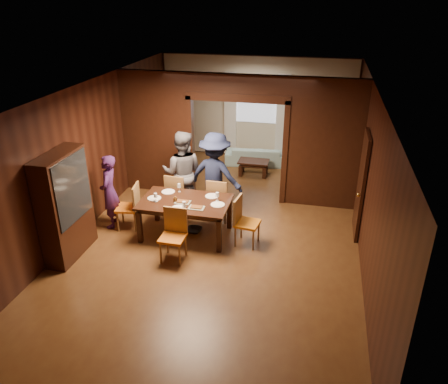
% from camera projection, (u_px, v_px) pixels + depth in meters
% --- Properties ---
extents(floor, '(9.00, 9.00, 0.00)m').
position_uv_depth(floor, '(221.00, 229.00, 9.08)').
color(floor, '#593219').
rests_on(floor, ground).
extents(ceiling, '(5.50, 9.00, 0.02)m').
position_uv_depth(ceiling, '(221.00, 89.00, 7.85)').
color(ceiling, silver).
rests_on(ceiling, room_walls).
extents(room_walls, '(5.52, 9.01, 2.90)m').
position_uv_depth(room_walls, '(239.00, 133.00, 10.11)').
color(room_walls, black).
rests_on(room_walls, floor).
extents(person_purple, '(0.48, 0.63, 1.55)m').
position_uv_depth(person_purple, '(109.00, 192.00, 8.91)').
color(person_purple, '#3D1A4E').
rests_on(person_purple, floor).
extents(person_grey, '(0.98, 0.80, 1.85)m').
position_uv_depth(person_grey, '(182.00, 173.00, 9.44)').
color(person_grey, '#55545B').
rests_on(person_grey, floor).
extents(person_navy, '(1.32, 0.92, 1.87)m').
position_uv_depth(person_navy, '(215.00, 175.00, 9.28)').
color(person_navy, '#171D39').
rests_on(person_navy, floor).
extents(sofa, '(1.78, 0.84, 0.50)m').
position_uv_depth(sofa, '(256.00, 155.00, 12.35)').
color(sofa, '#99C6C9').
rests_on(sofa, floor).
extents(serving_bowl, '(0.32, 0.32, 0.08)m').
position_uv_depth(serving_bowl, '(193.00, 197.00, 8.63)').
color(serving_bowl, black).
rests_on(serving_bowl, dining_table).
extents(dining_table, '(1.75, 1.09, 0.76)m').
position_uv_depth(dining_table, '(186.00, 218.00, 8.72)').
color(dining_table, black).
rests_on(dining_table, floor).
extents(coffee_table, '(0.80, 0.50, 0.40)m').
position_uv_depth(coffee_table, '(253.00, 168.00, 11.64)').
color(coffee_table, black).
rests_on(coffee_table, floor).
extents(chair_left, '(0.50, 0.50, 0.97)m').
position_uv_depth(chair_left, '(128.00, 206.00, 8.95)').
color(chair_left, orange).
rests_on(chair_left, floor).
extents(chair_right, '(0.50, 0.50, 0.97)m').
position_uv_depth(chair_right, '(247.00, 222.00, 8.36)').
color(chair_right, orange).
rests_on(chair_right, floor).
extents(chair_far_l, '(0.47, 0.47, 0.97)m').
position_uv_depth(chair_far_l, '(178.00, 194.00, 9.50)').
color(chair_far_l, red).
rests_on(chair_far_l, floor).
extents(chair_far_r, '(0.46, 0.46, 0.97)m').
position_uv_depth(chair_far_r, '(219.00, 199.00, 9.27)').
color(chair_far_r, '#EA4B16').
rests_on(chair_far_r, floor).
extents(chair_near, '(0.44, 0.44, 0.97)m').
position_uv_depth(chair_near, '(173.00, 236.00, 7.87)').
color(chair_near, orange).
rests_on(chair_near, floor).
extents(hutch, '(0.40, 1.20, 2.00)m').
position_uv_depth(hutch, '(65.00, 206.00, 7.84)').
color(hutch, black).
rests_on(hutch, floor).
extents(door_right, '(0.06, 0.90, 2.10)m').
position_uv_depth(door_right, '(361.00, 185.00, 8.53)').
color(door_right, black).
rests_on(door_right, floor).
extents(window_far, '(1.20, 0.03, 1.30)m').
position_uv_depth(window_far, '(257.00, 100.00, 12.28)').
color(window_far, silver).
rests_on(window_far, back_wall).
extents(curtain_left, '(0.35, 0.06, 2.40)m').
position_uv_depth(curtain_left, '(230.00, 114.00, 12.58)').
color(curtain_left, white).
rests_on(curtain_left, back_wall).
extents(curtain_right, '(0.35, 0.06, 2.40)m').
position_uv_depth(curtain_right, '(282.00, 117.00, 12.28)').
color(curtain_right, white).
rests_on(curtain_right, back_wall).
extents(plate_left, '(0.27, 0.27, 0.01)m').
position_uv_depth(plate_left, '(154.00, 198.00, 8.66)').
color(plate_left, white).
rests_on(plate_left, dining_table).
extents(plate_far_l, '(0.27, 0.27, 0.01)m').
position_uv_depth(plate_far_l, '(168.00, 192.00, 8.93)').
color(plate_far_l, white).
rests_on(plate_far_l, dining_table).
extents(plate_far_r, '(0.27, 0.27, 0.01)m').
position_uv_depth(plate_far_r, '(212.00, 196.00, 8.74)').
color(plate_far_r, silver).
rests_on(plate_far_r, dining_table).
extents(plate_right, '(0.27, 0.27, 0.01)m').
position_uv_depth(plate_right, '(218.00, 205.00, 8.40)').
color(plate_right, white).
rests_on(plate_right, dining_table).
extents(plate_near, '(0.27, 0.27, 0.01)m').
position_uv_depth(plate_near, '(179.00, 208.00, 8.27)').
color(plate_near, white).
rests_on(plate_near, dining_table).
extents(platter_a, '(0.30, 0.20, 0.04)m').
position_uv_depth(platter_a, '(183.00, 202.00, 8.49)').
color(platter_a, slate).
rests_on(platter_a, dining_table).
extents(platter_b, '(0.30, 0.20, 0.04)m').
position_uv_depth(platter_b, '(196.00, 207.00, 8.27)').
color(platter_b, gray).
rests_on(platter_b, dining_table).
extents(wineglass_left, '(0.08, 0.08, 0.18)m').
position_uv_depth(wineglass_left, '(156.00, 197.00, 8.49)').
color(wineglass_left, silver).
rests_on(wineglass_left, dining_table).
extents(wineglass_far, '(0.08, 0.08, 0.18)m').
position_uv_depth(wineglass_far, '(179.00, 188.00, 8.91)').
color(wineglass_far, white).
rests_on(wineglass_far, dining_table).
extents(wineglass_right, '(0.08, 0.08, 0.18)m').
position_uv_depth(wineglass_right, '(217.00, 197.00, 8.53)').
color(wineglass_right, silver).
rests_on(wineglass_right, dining_table).
extents(tumbler, '(0.07, 0.07, 0.14)m').
position_uv_depth(tumbler, '(184.00, 205.00, 8.25)').
color(tumbler, silver).
rests_on(tumbler, dining_table).
extents(condiment_jar, '(0.08, 0.08, 0.11)m').
position_uv_depth(condiment_jar, '(175.00, 199.00, 8.51)').
color(condiment_jar, '#502F12').
rests_on(condiment_jar, dining_table).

